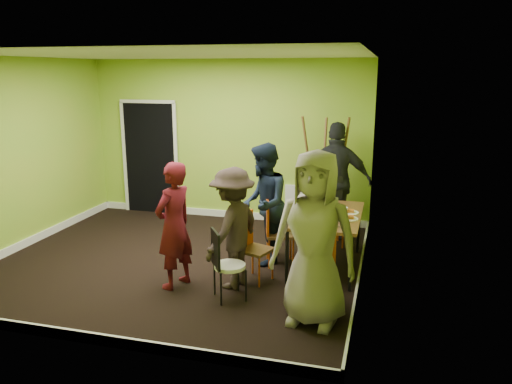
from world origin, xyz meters
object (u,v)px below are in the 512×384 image
at_px(orange_bottle, 323,206).
at_px(person_left_near, 233,228).
at_px(chair_back_end, 329,197).
at_px(person_back_end, 337,181).
at_px(chair_left_near, 251,242).
at_px(dining_table, 326,218).
at_px(chair_bentwood, 225,261).
at_px(blue_bottle, 342,214).
at_px(chair_front_end, 318,265).
at_px(thermos, 323,205).
at_px(easel, 325,176).
at_px(person_left_far, 263,204).
at_px(chair_left_far, 275,228).
at_px(person_standing, 174,225).
at_px(person_front_end, 314,239).

relative_size(orange_bottle, person_left_near, 0.06).
relative_size(chair_back_end, person_back_end, 0.55).
bearing_deg(chair_left_near, dining_table, 146.20).
xyz_separation_m(chair_bentwood, blue_bottle, (1.23, 1.02, 0.38)).
bearing_deg(chair_back_end, person_left_near, 47.14).
xyz_separation_m(chair_front_end, chair_bentwood, (-1.08, -0.00, -0.06)).
bearing_deg(chair_left_near, blue_bottle, 128.46).
relative_size(chair_back_end, chair_front_end, 1.08).
bearing_deg(thermos, chair_front_end, -83.92).
bearing_deg(easel, person_left_near, -108.17).
bearing_deg(easel, chair_front_end, -83.73).
relative_size(orange_bottle, person_left_far, 0.05).
bearing_deg(chair_left_far, person_standing, -62.68).
height_order(chair_back_end, person_standing, person_standing).
xyz_separation_m(chair_back_end, person_left_far, (-0.76, -1.09, 0.11)).
distance_m(chair_left_near, person_back_end, 2.15).
height_order(dining_table, person_front_end, person_front_end).
bearing_deg(dining_table, person_front_end, -87.51).
distance_m(chair_back_end, person_left_far, 1.33).
xyz_separation_m(blue_bottle, person_left_far, (-1.09, 0.24, -0.01)).
height_order(chair_left_far, person_standing, person_standing).
bearing_deg(person_front_end, blue_bottle, 89.87).
bearing_deg(chair_left_near, orange_bottle, 157.91).
bearing_deg(chair_left_near, chair_back_end, 175.25).
bearing_deg(thermos, chair_left_near, -138.14).
distance_m(dining_table, person_left_far, 0.87).
xyz_separation_m(chair_left_far, chair_bentwood, (-0.31, -1.21, -0.05)).
distance_m(chair_bentwood, easel, 2.94).
height_order(chair_front_end, thermos, thermos).
relative_size(chair_left_far, person_left_far, 0.56).
bearing_deg(person_left_far, dining_table, 79.90).
bearing_deg(orange_bottle, chair_bentwood, -121.05).
distance_m(orange_bottle, person_front_end, 1.80).
xyz_separation_m(chair_left_near, chair_bentwood, (-0.14, -0.63, -0.03)).
distance_m(chair_back_end, person_front_end, 2.63).
relative_size(chair_bentwood, blue_bottle, 4.54).
bearing_deg(person_left_far, chair_left_far, 62.17).
bearing_deg(person_front_end, chair_left_far, 124.34).
height_order(chair_left_far, thermos, thermos).
height_order(person_left_near, person_back_end, person_back_end).
distance_m(thermos, person_left_near, 1.36).
height_order(chair_left_far, person_front_end, person_front_end).
height_order(dining_table, thermos, thermos).
bearing_deg(dining_table, person_back_end, 90.47).
bearing_deg(chair_bentwood, chair_back_end, 125.07).
xyz_separation_m(chair_left_far, chair_front_end, (0.76, -1.20, 0.01)).
bearing_deg(easel, orange_bottle, -83.56).
relative_size(chair_front_end, person_back_end, 0.51).
bearing_deg(person_left_far, person_back_end, 134.93).
xyz_separation_m(dining_table, person_standing, (-1.70, -1.09, 0.09)).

